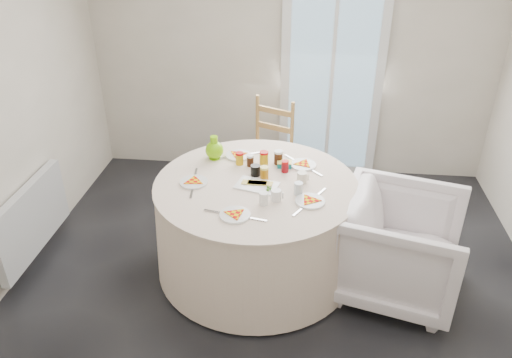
# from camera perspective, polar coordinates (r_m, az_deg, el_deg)

# --- Properties ---
(floor) EXTENTS (4.00, 4.00, 0.00)m
(floor) POSITION_cam_1_polar(r_m,az_deg,el_deg) (3.86, 2.05, -12.70)
(floor) COLOR black
(floor) RESTS_ON ground
(wall_back) EXTENTS (4.00, 0.02, 2.60)m
(wall_back) POSITION_cam_1_polar(r_m,az_deg,el_deg) (5.03, 4.15, 14.54)
(wall_back) COLOR #BCB5A3
(wall_back) RESTS_ON floor
(glass_door) EXTENTS (1.00, 0.08, 2.10)m
(glass_door) POSITION_cam_1_polar(r_m,az_deg,el_deg) (5.05, 8.64, 11.40)
(glass_door) COLOR silver
(glass_door) RESTS_ON floor
(radiator) EXTENTS (0.07, 1.00, 0.55)m
(radiator) POSITION_cam_1_polar(r_m,az_deg,el_deg) (4.33, -24.24, -4.19)
(radiator) COLOR silver
(radiator) RESTS_ON floor
(table) EXTENTS (1.55, 1.55, 0.79)m
(table) POSITION_cam_1_polar(r_m,az_deg,el_deg) (3.87, 0.00, -5.48)
(table) COLOR beige
(table) RESTS_ON floor
(wooden_chair) EXTENTS (0.57, 0.56, 0.98)m
(wooden_chair) POSITION_cam_1_polar(r_m,az_deg,el_deg) (4.74, 1.07, 2.90)
(wooden_chair) COLOR tan
(wooden_chair) RESTS_ON floor
(armchair) EXTENTS (0.98, 1.02, 0.87)m
(armchair) POSITION_cam_1_polar(r_m,az_deg,el_deg) (3.78, 16.05, -7.49)
(armchair) COLOR silver
(armchair) RESTS_ON floor
(place_settings) EXTENTS (1.34, 1.34, 0.02)m
(place_settings) POSITION_cam_1_polar(r_m,az_deg,el_deg) (3.66, 0.00, -0.41)
(place_settings) COLOR white
(place_settings) RESTS_ON table
(jar_cluster) EXTENTS (0.43, 0.25, 0.12)m
(jar_cluster) POSITION_cam_1_polar(r_m,az_deg,el_deg) (3.84, 0.56, 1.98)
(jar_cluster) COLOR #AD681D
(jar_cluster) RESTS_ON table
(butter_tub) EXTENTS (0.12, 0.08, 0.05)m
(butter_tub) POSITION_cam_1_polar(r_m,az_deg,el_deg) (3.88, 3.27, 1.66)
(butter_tub) COLOR #0C8583
(butter_tub) RESTS_ON table
(green_pitcher) EXTENTS (0.16, 0.16, 0.19)m
(green_pitcher) POSITION_cam_1_polar(r_m,az_deg,el_deg) (3.97, -4.79, 3.70)
(green_pitcher) COLOR #75C806
(green_pitcher) RESTS_ON table
(cheese_platter) EXTENTS (0.34, 0.26, 0.04)m
(cheese_platter) POSITION_cam_1_polar(r_m,az_deg,el_deg) (3.61, 0.10, -0.77)
(cheese_platter) COLOR silver
(cheese_platter) RESTS_ON table
(mugs_glasses) EXTENTS (0.71, 0.71, 0.10)m
(mugs_glasses) POSITION_cam_1_polar(r_m,az_deg,el_deg) (3.62, 2.56, -0.03)
(mugs_glasses) COLOR gray
(mugs_glasses) RESTS_ON table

